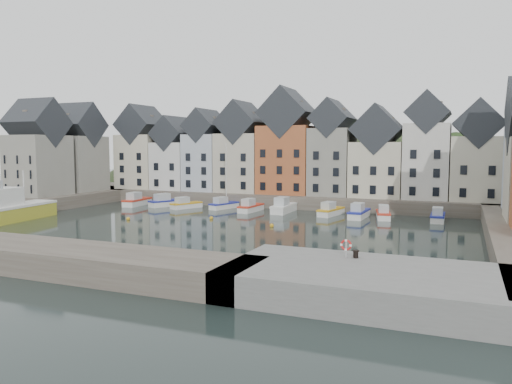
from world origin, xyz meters
The scene contains 21 objects.
ground centered at (0.00, 0.00, 0.00)m, with size 260.00×260.00×0.00m, color black.
far_quay centered at (0.00, 30.00, 1.00)m, with size 90.00×16.00×2.00m, color #4D453B.
left_quay centered at (-37.00, 3.00, 1.00)m, with size 14.00×54.00×2.00m, color #4D453B.
near_quay centered at (22.00, -20.00, 1.00)m, with size 18.00×10.00×2.00m, color #60605E.
hillside centered at (0.02, 56.00, -17.96)m, with size 153.60×70.40×64.00m.
far_terrace centered at (3.21, 28.00, 8.88)m, with size 72.37×8.16×17.78m.
left_terrace centered at (-36.00, 13.50, 8.88)m, with size 7.65×17.00×15.69m.
mooring_buoys centered at (-4.00, 5.33, 0.15)m, with size 20.50×5.50×0.50m.
boat_a centered at (-22.96, 17.19, 0.76)m, with size 2.70×6.77×2.54m.
boat_b centered at (-17.78, 18.12, 0.71)m, with size 4.21×6.49×2.39m.
boat_c centered at (-13.38, 17.00, 0.62)m, with size 3.59×5.64×2.07m.
boat_d centered at (-7.54, 18.90, 0.69)m, with size 3.15×5.84×10.67m.
boat_e centered at (-2.19, 17.33, 0.68)m, with size 2.11×6.00×2.27m.
boat_f centered at (2.82, 18.27, 0.79)m, with size 2.26×6.94×2.65m.
boat_g centered at (10.15, 17.77, 0.68)m, with size 2.88×6.14×2.27m.
boat_h centered at (14.41, 16.81, 0.71)m, with size 2.12×6.29×2.39m.
boat_i centered at (17.63, 17.47, 0.65)m, with size 2.84×5.89×2.17m.
boat_j centered at (24.68, 17.58, 0.64)m, with size 1.80×5.64×2.16m.
large_vessel centered at (-27.54, -4.24, 1.64)m, with size 5.37×13.77×6.98m.
mooring_bollard centered at (20.80, -17.17, 2.31)m, with size 0.48×0.48×0.56m.
life_ring_post centered at (20.13, -17.27, 2.86)m, with size 0.80×0.17×1.30m.
Camera 1 is at (27.66, -51.89, 9.82)m, focal length 35.00 mm.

